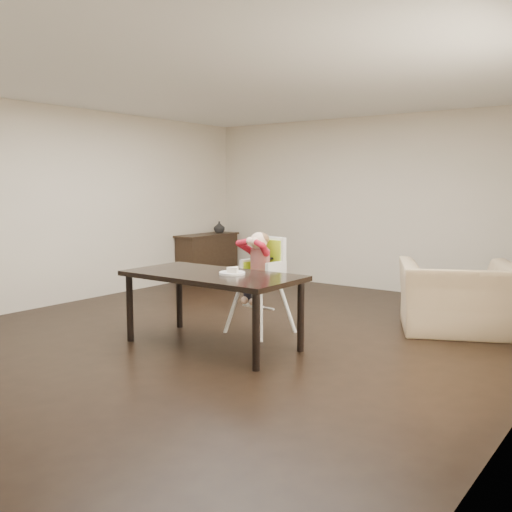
{
  "coord_description": "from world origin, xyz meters",
  "views": [
    {
      "loc": [
        3.78,
        -4.79,
        1.62
      ],
      "look_at": [
        0.18,
        0.11,
        0.87
      ],
      "focal_mm": 40.0,
      "sensor_mm": 36.0,
      "label": 1
    }
  ],
  "objects_px": {
    "dining_table": "(212,281)",
    "sideboard": "(207,256)",
    "high_chair": "(262,262)",
    "armchair": "(457,286)"
  },
  "relations": [
    {
      "from": "dining_table",
      "to": "sideboard",
      "type": "relative_size",
      "value": 1.43
    },
    {
      "from": "high_chair",
      "to": "sideboard",
      "type": "relative_size",
      "value": 0.89
    },
    {
      "from": "dining_table",
      "to": "high_chair",
      "type": "bearing_deg",
      "value": 84.04
    },
    {
      "from": "high_chair",
      "to": "armchair",
      "type": "relative_size",
      "value": 0.93
    },
    {
      "from": "sideboard",
      "to": "high_chair",
      "type": "bearing_deg",
      "value": -39.82
    },
    {
      "from": "dining_table",
      "to": "sideboard",
      "type": "distance_m",
      "value": 4.29
    },
    {
      "from": "dining_table",
      "to": "sideboard",
      "type": "xyz_separation_m",
      "value": [
        -2.86,
        3.19,
        -0.27
      ]
    },
    {
      "from": "armchair",
      "to": "sideboard",
      "type": "xyz_separation_m",
      "value": [
        -4.68,
        1.17,
        -0.13
      ]
    },
    {
      "from": "armchair",
      "to": "dining_table",
      "type": "bearing_deg",
      "value": 22.33
    },
    {
      "from": "dining_table",
      "to": "high_chair",
      "type": "distance_m",
      "value": 0.76
    }
  ]
}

